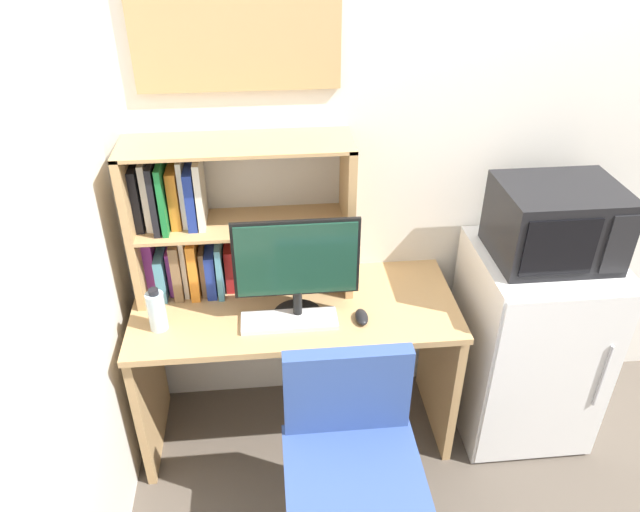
% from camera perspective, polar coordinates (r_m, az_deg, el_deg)
% --- Properties ---
extents(wall_back, '(6.40, 0.04, 2.60)m').
position_cam_1_polar(wall_back, '(2.82, 24.46, 10.46)').
color(wall_back, silver).
rests_on(wall_back, ground_plane).
extents(desk, '(1.33, 0.57, 0.73)m').
position_cam_1_polar(desk, '(2.61, -2.27, -8.39)').
color(desk, tan).
rests_on(desk, ground_plane).
extents(hutch_bookshelf, '(0.88, 0.26, 0.65)m').
position_cam_1_polar(hutch_bookshelf, '(2.46, -10.74, 3.07)').
color(hutch_bookshelf, tan).
rests_on(hutch_bookshelf, desk).
extents(monitor, '(0.48, 0.20, 0.44)m').
position_cam_1_polar(monitor, '(2.28, -2.23, -0.92)').
color(monitor, black).
rests_on(monitor, desk).
extents(keyboard, '(0.38, 0.13, 0.02)m').
position_cam_1_polar(keyboard, '(2.38, -2.92, -6.14)').
color(keyboard, silver).
rests_on(keyboard, desk).
extents(computer_mouse, '(0.05, 0.10, 0.03)m').
position_cam_1_polar(computer_mouse, '(2.39, 3.97, -5.77)').
color(computer_mouse, black).
rests_on(computer_mouse, desk).
extents(water_bottle, '(0.07, 0.07, 0.18)m').
position_cam_1_polar(water_bottle, '(2.39, -15.20, -5.01)').
color(water_bottle, silver).
rests_on(water_bottle, desk).
extents(mini_fridge, '(0.56, 0.56, 0.91)m').
position_cam_1_polar(mini_fridge, '(2.86, 19.04, -7.77)').
color(mini_fridge, white).
rests_on(mini_fridge, ground_plane).
extents(microwave, '(0.46, 0.37, 0.31)m').
position_cam_1_polar(microwave, '(2.53, 21.44, 2.95)').
color(microwave, black).
rests_on(microwave, mini_fridge).
extents(desk_chair, '(0.54, 0.54, 0.86)m').
position_cam_1_polar(desk_chair, '(2.30, 2.98, -20.84)').
color(desk_chair, black).
rests_on(desk_chair, ground_plane).
extents(wall_corkboard, '(0.75, 0.02, 0.52)m').
position_cam_1_polar(wall_corkboard, '(2.29, -8.06, 21.46)').
color(wall_corkboard, tan).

